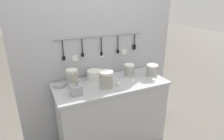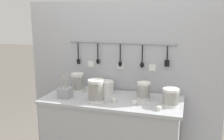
{
  "view_description": "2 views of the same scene",
  "coord_description": "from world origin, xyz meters",
  "px_view_note": "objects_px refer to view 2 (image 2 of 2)",
  "views": [
    {
      "loc": [
        -0.89,
        -1.94,
        1.88
      ],
      "look_at": [
        0.02,
        0.01,
        1.06
      ],
      "focal_mm": 30.0,
      "sensor_mm": 36.0,
      "label": 1
    },
    {
      "loc": [
        0.73,
        -2.43,
        1.76
      ],
      "look_at": [
        -0.01,
        0.02,
        1.19
      ],
      "focal_mm": 42.0,
      "sensor_mm": 36.0,
      "label": 2
    }
  ],
  "objects_px": {
    "steel_mixing_bowl": "(65,88)",
    "cup_front_left": "(159,108)",
    "bowl_stack_short_front": "(144,91)",
    "plate_stack": "(105,87)",
    "cup_by_caddy": "(87,88)",
    "bowl_stack_wide_centre": "(171,97)",
    "bowl_stack_nested_right": "(96,91)",
    "cup_front_right": "(134,103)",
    "cutlery_caddy": "(65,92)",
    "cup_centre": "(114,101)",
    "bowl_stack_back_corner": "(77,82)"
  },
  "relations": [
    {
      "from": "steel_mixing_bowl",
      "to": "cup_front_left",
      "type": "height_order",
      "value": "steel_mixing_bowl"
    },
    {
      "from": "bowl_stack_wide_centre",
      "to": "cup_front_right",
      "type": "relative_size",
      "value": 3.89
    },
    {
      "from": "bowl_stack_short_front",
      "to": "plate_stack",
      "type": "xyz_separation_m",
      "value": [
        -0.45,
        0.11,
        -0.03
      ]
    },
    {
      "from": "bowl_stack_back_corner",
      "to": "steel_mixing_bowl",
      "type": "relative_size",
      "value": 1.63
    },
    {
      "from": "bowl_stack_wide_centre",
      "to": "cutlery_caddy",
      "type": "relative_size",
      "value": 0.63
    },
    {
      "from": "bowl_stack_back_corner",
      "to": "bowl_stack_wide_centre",
      "type": "relative_size",
      "value": 1.18
    },
    {
      "from": "bowl_stack_wide_centre",
      "to": "bowl_stack_short_front",
      "type": "distance_m",
      "value": 0.31
    },
    {
      "from": "bowl_stack_wide_centre",
      "to": "bowl_stack_nested_right",
      "type": "height_order",
      "value": "bowl_stack_nested_right"
    },
    {
      "from": "bowl_stack_back_corner",
      "to": "bowl_stack_short_front",
      "type": "bearing_deg",
      "value": -4.92
    },
    {
      "from": "bowl_stack_wide_centre",
      "to": "bowl_stack_short_front",
      "type": "relative_size",
      "value": 0.97
    },
    {
      "from": "bowl_stack_nested_right",
      "to": "bowl_stack_short_front",
      "type": "xyz_separation_m",
      "value": [
        0.43,
        0.22,
        -0.02
      ]
    },
    {
      "from": "bowl_stack_nested_right",
      "to": "cup_by_caddy",
      "type": "xyz_separation_m",
      "value": [
        -0.23,
        0.34,
        -0.09
      ]
    },
    {
      "from": "plate_stack",
      "to": "cup_front_right",
      "type": "relative_size",
      "value": 4.58
    },
    {
      "from": "bowl_stack_short_front",
      "to": "cup_front_right",
      "type": "relative_size",
      "value": 4.03
    },
    {
      "from": "plate_stack",
      "to": "steel_mixing_bowl",
      "type": "distance_m",
      "value": 0.47
    },
    {
      "from": "cup_front_left",
      "to": "cup_by_caddy",
      "type": "distance_m",
      "value": 0.94
    },
    {
      "from": "steel_mixing_bowl",
      "to": "cup_by_caddy",
      "type": "xyz_separation_m",
      "value": [
        0.25,
        0.06,
        -0.0
      ]
    },
    {
      "from": "bowl_stack_wide_centre",
      "to": "cup_by_caddy",
      "type": "xyz_separation_m",
      "value": [
        -0.94,
        0.25,
        -0.07
      ]
    },
    {
      "from": "bowl_stack_back_corner",
      "to": "bowl_stack_short_front",
      "type": "height_order",
      "value": "bowl_stack_back_corner"
    },
    {
      "from": "cup_front_left",
      "to": "bowl_stack_short_front",
      "type": "bearing_deg",
      "value": 124.42
    },
    {
      "from": "bowl_stack_back_corner",
      "to": "bowl_stack_wide_centre",
      "type": "bearing_deg",
      "value": -10.61
    },
    {
      "from": "plate_stack",
      "to": "bowl_stack_back_corner",
      "type": "bearing_deg",
      "value": -170.91
    },
    {
      "from": "bowl_stack_back_corner",
      "to": "cup_by_caddy",
      "type": "xyz_separation_m",
      "value": [
        0.09,
        0.06,
        -0.08
      ]
    },
    {
      "from": "cutlery_caddy",
      "to": "cup_centre",
      "type": "xyz_separation_m",
      "value": [
        0.52,
        -0.0,
        -0.04
      ]
    },
    {
      "from": "plate_stack",
      "to": "cup_front_right",
      "type": "distance_m",
      "value": 0.51
    },
    {
      "from": "bowl_stack_back_corner",
      "to": "cup_front_right",
      "type": "xyz_separation_m",
      "value": [
        0.7,
        -0.26,
        -0.08
      ]
    },
    {
      "from": "bowl_stack_wide_centre",
      "to": "cup_by_caddy",
      "type": "distance_m",
      "value": 0.97
    },
    {
      "from": "bowl_stack_wide_centre",
      "to": "cup_front_left",
      "type": "distance_m",
      "value": 0.19
    },
    {
      "from": "bowl_stack_short_front",
      "to": "steel_mixing_bowl",
      "type": "relative_size",
      "value": 1.43
    },
    {
      "from": "cutlery_caddy",
      "to": "cup_by_caddy",
      "type": "height_order",
      "value": "cutlery_caddy"
    },
    {
      "from": "cup_centre",
      "to": "plate_stack",
      "type": "bearing_deg",
      "value": 122.45
    },
    {
      "from": "bowl_stack_wide_centre",
      "to": "bowl_stack_short_front",
      "type": "bearing_deg",
      "value": 155.22
    },
    {
      "from": "bowl_stack_short_front",
      "to": "cup_centre",
      "type": "bearing_deg",
      "value": -143.19
    },
    {
      "from": "plate_stack",
      "to": "cup_front_left",
      "type": "xyz_separation_m",
      "value": [
        0.64,
        -0.39,
        -0.04
      ]
    },
    {
      "from": "bowl_stack_wide_centre",
      "to": "steel_mixing_bowl",
      "type": "xyz_separation_m",
      "value": [
        -1.19,
        0.19,
        -0.06
      ]
    },
    {
      "from": "bowl_stack_nested_right",
      "to": "cutlery_caddy",
      "type": "relative_size",
      "value": 0.83
    },
    {
      "from": "cup_front_left",
      "to": "cup_by_caddy",
      "type": "bearing_deg",
      "value": 154.77
    },
    {
      "from": "bowl_stack_short_front",
      "to": "cup_front_right",
      "type": "bearing_deg",
      "value": -104.76
    },
    {
      "from": "cup_front_left",
      "to": "cup_centre",
      "type": "xyz_separation_m",
      "value": [
        -0.45,
        0.09,
        0.0
      ]
    },
    {
      "from": "bowl_stack_back_corner",
      "to": "cutlery_caddy",
      "type": "xyz_separation_m",
      "value": [
        -0.03,
        -0.25,
        -0.04
      ]
    },
    {
      "from": "bowl_stack_short_front",
      "to": "steel_mixing_bowl",
      "type": "height_order",
      "value": "bowl_stack_short_front"
    },
    {
      "from": "cup_front_right",
      "to": "cup_by_caddy",
      "type": "bearing_deg",
      "value": 152.67
    },
    {
      "from": "bowl_stack_nested_right",
      "to": "bowl_stack_back_corner",
      "type": "bearing_deg",
      "value": 139.11
    },
    {
      "from": "bowl_stack_back_corner",
      "to": "steel_mixing_bowl",
      "type": "bearing_deg",
      "value": 179.92
    },
    {
      "from": "cup_by_caddy",
      "to": "bowl_stack_wide_centre",
      "type": "bearing_deg",
      "value": -14.89
    },
    {
      "from": "bowl_stack_nested_right",
      "to": "plate_stack",
      "type": "xyz_separation_m",
      "value": [
        -0.02,
        0.33,
        -0.05
      ]
    },
    {
      "from": "bowl_stack_nested_right",
      "to": "cup_centre",
      "type": "distance_m",
      "value": 0.2
    },
    {
      "from": "bowl_stack_nested_right",
      "to": "cup_by_caddy",
      "type": "bearing_deg",
      "value": 124.48
    },
    {
      "from": "bowl_stack_short_front",
      "to": "plate_stack",
      "type": "distance_m",
      "value": 0.46
    },
    {
      "from": "plate_stack",
      "to": "bowl_stack_wide_centre",
      "type": "bearing_deg",
      "value": -18.38
    }
  ]
}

